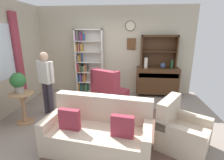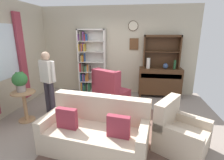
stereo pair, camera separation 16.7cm
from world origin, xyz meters
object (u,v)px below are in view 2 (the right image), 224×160
at_px(vase_tall, 148,63).
at_px(person_reading, 48,78).
at_px(armchair_floral, 180,134).
at_px(wingback_chair, 110,92).
at_px(couch_floral, 96,132).
at_px(bottle_wine, 175,65).
at_px(plant_stand, 25,103).
at_px(bookshelf, 90,63).
at_px(sideboard, 160,81).
at_px(vase_round, 166,66).
at_px(potted_plant_large, 20,80).
at_px(sideboard_hutch, 162,47).

height_order(vase_tall, person_reading, person_reading).
xyz_separation_m(armchair_floral, wingback_chair, (-1.50, 1.67, 0.09)).
xyz_separation_m(couch_floral, armchair_floral, (1.45, 0.18, -0.02)).
xyz_separation_m(wingback_chair, person_reading, (-1.43, -0.66, 0.52)).
distance_m(bottle_wine, plant_stand, 4.19).
bearing_deg(armchair_floral, wingback_chair, 131.88).
height_order(bookshelf, plant_stand, bookshelf).
bearing_deg(sideboard, armchair_floral, -88.95).
bearing_deg(bottle_wine, vase_round, 175.05).
xyz_separation_m(sideboard, vase_tall, (-0.39, -0.08, 0.57)).
bearing_deg(bookshelf, potted_plant_large, -115.14).
bearing_deg(bottle_wine, person_reading, -155.16).
relative_size(bookshelf, person_reading, 1.35).
relative_size(potted_plant_large, person_reading, 0.29).
distance_m(vase_round, armchair_floral, 2.64).
relative_size(vase_round, couch_floral, 0.09).
bearing_deg(vase_tall, plant_stand, -145.01).
bearing_deg(bookshelf, sideboard_hutch, 0.64).
bearing_deg(vase_tall, potted_plant_large, -145.74).
distance_m(plant_stand, person_reading, 0.76).
height_order(sideboard, bottle_wine, bottle_wine).
distance_m(wingback_chair, plant_stand, 2.13).
xyz_separation_m(bookshelf, sideboard, (2.29, -0.08, -0.50)).
height_order(plant_stand, potted_plant_large, potted_plant_large).
relative_size(plant_stand, person_reading, 0.46).
distance_m(bookshelf, sideboard_hutch, 2.35).
bearing_deg(bookshelf, plant_stand, -113.89).
xyz_separation_m(vase_tall, bottle_wine, (0.78, -0.01, -0.02)).
bearing_deg(bottle_wine, wingback_chair, -155.12).
bearing_deg(sideboard_hutch, plant_stand, -146.01).
bearing_deg(sideboard, plant_stand, -147.35).
relative_size(armchair_floral, potted_plant_large, 2.36).
bearing_deg(armchair_floral, vase_tall, 99.82).
bearing_deg(vase_round, armchair_floral, -91.85).
height_order(sideboard_hutch, vase_round, sideboard_hutch).
distance_m(potted_plant_large, person_reading, 0.61).
xyz_separation_m(sideboard, plant_stand, (-3.25, -2.08, -0.07)).
height_order(sideboard_hutch, plant_stand, sideboard_hutch).
xyz_separation_m(vase_tall, armchair_floral, (0.44, -2.53, -0.79)).
xyz_separation_m(vase_round, bottle_wine, (0.26, -0.02, 0.05)).
xyz_separation_m(bottle_wine, person_reading, (-3.27, -1.52, -0.15)).
bearing_deg(sideboard_hutch, armchair_floral, -88.99).
xyz_separation_m(bookshelf, vase_tall, (1.90, -0.16, 0.07)).
height_order(sideboard, sideboard_hutch, sideboard_hutch).
bearing_deg(wingback_chair, person_reading, -155.21).
bearing_deg(person_reading, wingback_chair, 24.79).
height_order(vase_tall, wingback_chair, vase_tall).
relative_size(bottle_wine, potted_plant_large, 0.62).
relative_size(vase_round, bottle_wine, 0.62).
bearing_deg(wingback_chair, potted_plant_large, -148.83).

